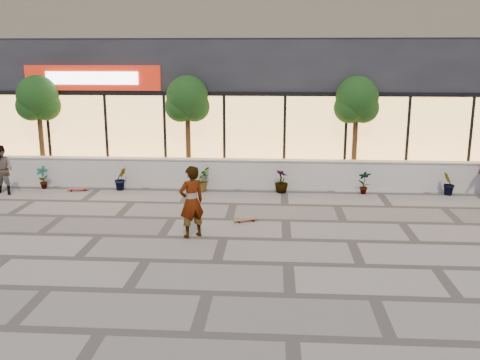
# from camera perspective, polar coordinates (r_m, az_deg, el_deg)

# --- Properties ---
(ground) EXTENTS (80.00, 80.00, 0.00)m
(ground) POSITION_cam_1_polar(r_m,az_deg,el_deg) (12.30, 5.17, -8.90)
(ground) COLOR gray
(ground) RESTS_ON ground
(planter_wall) EXTENTS (22.00, 0.42, 1.04)m
(planter_wall) POSITION_cam_1_polar(r_m,az_deg,el_deg) (18.85, 4.74, 0.62)
(planter_wall) COLOR silver
(planter_wall) RESTS_ON ground
(retail_building) EXTENTS (24.00, 9.17, 8.50)m
(retail_building) POSITION_cam_1_polar(r_m,az_deg,el_deg) (23.88, 4.71, 12.28)
(retail_building) COLOR black
(retail_building) RESTS_ON ground
(shrub_a) EXTENTS (0.43, 0.29, 0.81)m
(shrub_a) POSITION_cam_1_polar(r_m,az_deg,el_deg) (20.07, -20.30, 0.26)
(shrub_a) COLOR #153811
(shrub_a) RESTS_ON ground
(shrub_b) EXTENTS (0.57, 0.57, 0.81)m
(shrub_b) POSITION_cam_1_polar(r_m,az_deg,el_deg) (19.10, -12.60, 0.14)
(shrub_b) COLOR #153811
(shrub_b) RESTS_ON ground
(shrub_c) EXTENTS (0.68, 0.77, 0.81)m
(shrub_c) POSITION_cam_1_polar(r_m,az_deg,el_deg) (18.51, -4.25, 0.02)
(shrub_c) COLOR #153811
(shrub_c) RESTS_ON ground
(shrub_d) EXTENTS (0.64, 0.64, 0.81)m
(shrub_d) POSITION_cam_1_polar(r_m,az_deg,el_deg) (18.33, 4.44, -0.11)
(shrub_d) COLOR #153811
(shrub_d) RESTS_ON ground
(shrub_e) EXTENTS (0.46, 0.35, 0.81)m
(shrub_e) POSITION_cam_1_polar(r_m,az_deg,el_deg) (18.58, 13.11, -0.24)
(shrub_e) COLOR #153811
(shrub_e) RESTS_ON ground
(shrub_f) EXTENTS (0.55, 0.57, 0.81)m
(shrub_f) POSITION_cam_1_polar(r_m,az_deg,el_deg) (19.24, 21.36, -0.36)
(shrub_f) COLOR #153811
(shrub_f) RESTS_ON ground
(tree_west) EXTENTS (1.60, 1.50, 3.92)m
(tree_west) POSITION_cam_1_polar(r_m,az_deg,el_deg) (21.03, -20.74, 7.91)
(tree_west) COLOR #4B331B
(tree_west) RESTS_ON ground
(tree_midwest) EXTENTS (1.60, 1.50, 3.92)m
(tree_midwest) POSITION_cam_1_polar(r_m,az_deg,el_deg) (19.42, -5.64, 8.33)
(tree_midwest) COLOR #4B331B
(tree_midwest) RESTS_ON ground
(tree_mideast) EXTENTS (1.60, 1.50, 3.92)m
(tree_mideast) POSITION_cam_1_polar(r_m,az_deg,el_deg) (19.37, 12.34, 8.08)
(tree_mideast) COLOR #4B331B
(tree_mideast) RESTS_ON ground
(skater_center) EXTENTS (0.82, 0.76, 1.88)m
(skater_center) POSITION_cam_1_polar(r_m,az_deg,el_deg) (13.77, -5.19, -2.33)
(skater_center) COLOR white
(skater_center) RESTS_ON ground
(skater_left) EXTENTS (0.91, 0.75, 1.70)m
(skater_left) POSITION_cam_1_polar(r_m,az_deg,el_deg) (19.61, -24.06, 0.97)
(skater_left) COLOR tan
(skater_left) RESTS_ON ground
(skateboard_center) EXTENTS (0.71, 0.44, 0.08)m
(skateboard_center) POSITION_cam_1_polar(r_m,az_deg,el_deg) (15.17, 0.61, -4.24)
(skateboard_center) COLOR brown
(skateboard_center) RESTS_ON ground
(skateboard_left) EXTENTS (0.76, 0.35, 0.09)m
(skateboard_left) POSITION_cam_1_polar(r_m,az_deg,el_deg) (19.41, -16.89, -0.91)
(skateboard_left) COLOR red
(skateboard_left) RESTS_ON ground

